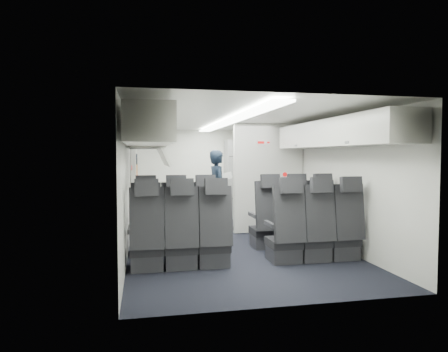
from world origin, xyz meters
name	(u,v)px	position (x,y,z in m)	size (l,w,h in m)	color
cabin_shell	(229,179)	(0.00, 0.00, 1.12)	(3.41, 6.01, 2.16)	black
seat_row_front	(236,225)	(0.00, -0.53, 0.40)	(3.33, 0.56, 1.24)	black
seat_row_mid	(250,236)	(0.00, -1.43, 0.40)	(3.33, 0.56, 1.24)	black
overhead_bin_left_rear	(148,127)	(-1.40, -2.00, 1.86)	(0.53, 1.80, 0.40)	silver
overhead_bin_left_front_open	(144,142)	(-1.44, -0.25, 1.74)	(0.64, 1.70, 0.72)	#9E9E93
overhead_bin_right_rear	(366,130)	(1.40, -2.00, 1.86)	(0.53, 1.80, 0.40)	silver
overhead_bin_right_front	(310,136)	(1.40, -0.25, 1.86)	(0.53, 1.70, 0.40)	silver
bulkhead_partition	(268,178)	(0.98, 0.80, 1.08)	(1.40, 0.15, 2.13)	silver
galley_unit	(243,179)	(0.95, 2.72, 0.95)	(0.85, 0.52, 1.90)	#939399
boarding_door	(134,183)	(-1.64, 1.55, 0.95)	(0.12, 1.27, 1.86)	silver
flight_attendant	(218,189)	(0.06, 1.36, 0.82)	(0.60, 0.39, 1.64)	black
carry_on_bag	(147,139)	(-1.40, 0.01, 1.79)	(0.39, 0.27, 0.23)	black
papers	(227,176)	(0.25, 1.31, 1.10)	(0.21, 0.02, 0.15)	white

